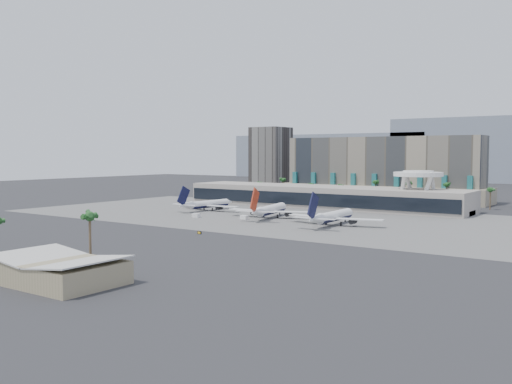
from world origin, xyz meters
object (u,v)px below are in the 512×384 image
Objects in this scene: airliner_centre at (270,210)px; taxiway_sign at (199,233)px; service_vehicle_b at (244,217)px; airliner_right at (333,216)px; service_vehicle_a at (196,216)px; airliner_left at (207,204)px.

taxiway_sign is at bearing -95.09° from airliner_centre.
service_vehicle_b is 1.52× the size of taxiway_sign.
airliner_right is 69.17m from service_vehicle_a.
service_vehicle_b reaches higher than taxiway_sign.
service_vehicle_a is at bearing -156.66° from service_vehicle_b.
airliner_right is at bearing -24.78° from airliner_centre.
service_vehicle_a is at bearing 146.90° from taxiway_sign.
airliner_left is 17.14× the size of taxiway_sign.
taxiway_sign is at bearing -46.77° from airliner_left.
service_vehicle_b is 51.95m from taxiway_sign.
service_vehicle_b is (-6.85, -11.70, -3.07)m from airliner_centre.
service_vehicle_b is at bearing 121.35° from taxiway_sign.
airliner_left reaches higher than service_vehicle_b.
airliner_centre is (47.56, -9.92, 0.41)m from airliner_left.
airliner_centre is at bearing 164.97° from airliner_right.
airliner_left is at bearing 142.64° from taxiway_sign.
airliner_left is 10.07× the size of service_vehicle_a.
airliner_left is 0.91× the size of airliner_right.
taxiway_sign is (-30.04, -53.20, -3.43)m from airliner_right.
service_vehicle_a is at bearing -53.93° from airliner_left.
airliner_right is 12.40× the size of service_vehicle_b.
service_vehicle_a is (-68.23, -10.99, -2.97)m from airliner_right.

